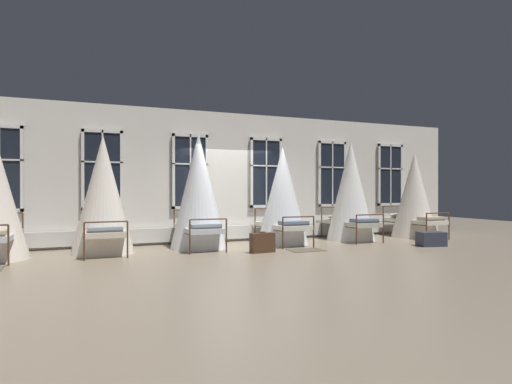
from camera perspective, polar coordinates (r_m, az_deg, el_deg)
ground at (r=10.82m, az=-1.82°, el=-7.17°), size 27.99×27.99×0.00m
back_wall_with_windows at (r=11.77m, az=-3.71°, el=1.99°), size 15.00×0.10×3.51m
window_bank at (r=11.66m, az=-3.52°, el=-1.60°), size 11.82×0.10×2.79m
cot_second at (r=10.05m, az=-19.68°, el=-0.48°), size 1.35×1.85×2.62m
cot_third at (r=10.35m, az=-7.65°, el=-0.03°), size 1.35×1.84×2.77m
cot_fourth at (r=11.11m, az=3.55°, el=-0.64°), size 1.35×1.85×2.53m
cot_fifth at (r=12.23m, az=12.48°, el=-0.01°), size 1.35×1.86×2.77m
cot_sixth at (r=13.58m, az=20.32°, el=-0.49°), size 1.35×1.84×2.52m
rug_fourth at (r=10.08m, az=6.71°, el=-7.69°), size 0.82×0.59×0.01m
suitcase_dark at (r=9.65m, az=0.86°, el=-6.74°), size 0.58×0.26×0.47m
travel_trunk at (r=11.60m, az=22.27°, el=-5.80°), size 0.71×0.53×0.35m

